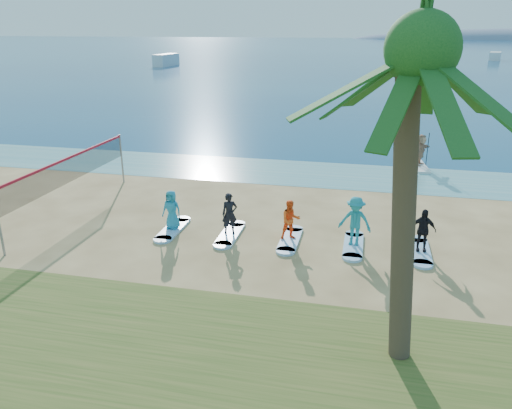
% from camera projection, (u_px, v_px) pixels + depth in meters
% --- Properties ---
extents(ground, '(600.00, 600.00, 0.00)m').
position_uv_depth(ground, '(218.00, 249.00, 18.18)').
color(ground, tan).
rests_on(ground, ground).
extents(shallow_water, '(600.00, 600.00, 0.00)m').
position_uv_depth(shallow_water, '(272.00, 171.00, 27.81)').
color(shallow_water, teal).
rests_on(shallow_water, ground).
extents(ocean, '(600.00, 600.00, 0.00)m').
position_uv_depth(ocean, '(358.00, 49.00, 164.97)').
color(ocean, navy).
rests_on(ocean, ground).
extents(volleyball_net, '(0.16, 9.09, 2.50)m').
position_uv_depth(volleyball_net, '(70.00, 170.00, 21.15)').
color(volleyball_net, gray).
rests_on(volleyball_net, ground).
extents(palm_tree, '(5.60, 5.60, 8.47)m').
position_uv_depth(palm_tree, '(422.00, 53.00, 9.82)').
color(palm_tree, brown).
rests_on(palm_tree, ground).
extents(paddleboard, '(1.04, 3.06, 0.12)m').
position_uv_depth(paddleboard, '(419.00, 166.00, 28.67)').
color(paddleboard, silver).
rests_on(paddleboard, ground).
extents(paddleboarder, '(1.11, 1.71, 1.76)m').
position_uv_depth(paddleboarder, '(421.00, 150.00, 28.35)').
color(paddleboarder, tan).
rests_on(paddleboarder, paddleboard).
extents(boat_offshore_a, '(2.89, 7.36, 2.29)m').
position_uv_depth(boat_offshore_a, '(166.00, 66.00, 98.36)').
color(boat_offshore_a, silver).
rests_on(boat_offshore_a, ground).
extents(boat_offshore_b, '(3.72, 6.66, 1.80)m').
position_uv_depth(boat_offshore_b, '(494.00, 60.00, 114.50)').
color(boat_offshore_b, silver).
rests_on(boat_offshore_b, ground).
extents(surfboard_0, '(0.70, 2.20, 0.09)m').
position_uv_depth(surfboard_0, '(173.00, 229.00, 19.82)').
color(surfboard_0, '#95C1E6').
rests_on(surfboard_0, ground).
extents(student_0, '(0.79, 0.54, 1.56)m').
position_uv_depth(student_0, '(172.00, 210.00, 19.54)').
color(student_0, teal).
rests_on(student_0, surfboard_0).
extents(surfboard_1, '(0.70, 2.20, 0.09)m').
position_uv_depth(surfboard_1, '(230.00, 234.00, 19.34)').
color(surfboard_1, '#95C1E6').
rests_on(surfboard_1, ground).
extents(student_1, '(0.70, 0.59, 1.62)m').
position_uv_depth(student_1, '(230.00, 214.00, 19.05)').
color(student_1, black).
rests_on(student_1, surfboard_1).
extents(surfboard_2, '(0.70, 2.20, 0.09)m').
position_uv_depth(surfboard_2, '(290.00, 240.00, 18.85)').
color(surfboard_2, '#95C1E6').
rests_on(surfboard_2, ground).
extents(student_2, '(0.90, 0.81, 1.52)m').
position_uv_depth(student_2, '(291.00, 220.00, 18.58)').
color(student_2, '#FF581A').
rests_on(student_2, surfboard_2).
extents(surfboard_3, '(0.70, 2.20, 0.09)m').
position_uv_depth(surfboard_3, '(353.00, 245.00, 18.36)').
color(surfboard_3, '#95C1E6').
rests_on(surfboard_3, ground).
extents(student_3, '(1.30, 0.91, 1.84)m').
position_uv_depth(student_3, '(355.00, 221.00, 18.04)').
color(student_3, teal).
rests_on(student_3, surfboard_3).
extents(surfboard_4, '(0.70, 2.20, 0.09)m').
position_uv_depth(surfboard_4, '(420.00, 251.00, 17.88)').
color(surfboard_4, '#95C1E6').
rests_on(surfboard_4, ground).
extents(student_4, '(0.92, 0.39, 1.57)m').
position_uv_depth(student_4, '(423.00, 230.00, 17.60)').
color(student_4, black).
rests_on(student_4, surfboard_4).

